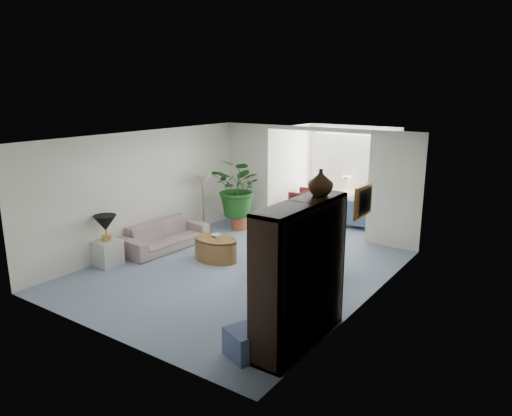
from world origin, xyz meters
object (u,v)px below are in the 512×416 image
Objects in this scene: end_table at (108,253)px; coffee_cup at (218,239)px; wingback_chair at (284,253)px; entertainment_cabinet at (300,274)px; coffee_table at (216,249)px; coffee_bowl at (217,235)px; sunroom_chair_blue at (361,212)px; sunroom_chair_maroon at (308,203)px; sunroom_table at (345,205)px; framed_picture at (364,201)px; cabinet_urn at (321,182)px; plant_pot at (239,223)px; floor_lamp at (202,181)px; table_lamp at (105,223)px; side_table_dark at (326,262)px; ottoman at (247,342)px; sofa at (165,235)px.

coffee_cup is (1.69, 1.32, 0.25)m from end_table.
entertainment_cabinet reaches higher than wingback_chair.
coffee_bowl is (-0.05, 0.10, 0.25)m from coffee_table.
sunroom_chair_maroon reaches higher than sunroom_chair_blue.
coffee_bowl is at bearing -99.22° from sunroom_table.
entertainment_cabinet reaches higher than coffee_table.
coffee_table is 1.16× the size of sunroom_chair_blue.
wingback_chair is 3.78m from sunroom_chair_blue.
framed_picture is 1.40× the size of cabinet_urn.
coffee_bowl is 0.58× the size of cabinet_urn.
framed_picture is 1.25× the size of plant_pot.
coffee_bowl is (1.40, -1.21, -0.77)m from floor_lamp.
sunroom_chair_blue is at bearing 68.66° from coffee_bowl.
table_lamp is 2.16m from coffee_bowl.
sunroom_table is (0.74, 4.57, -0.19)m from coffee_bowl.
entertainment_cabinet reaches higher than coffee_bowl.
side_table_dark reaches higher than coffee_table.
ottoman is (-0.61, -2.20, -1.52)m from framed_picture.
side_table_dark is (3.76, 1.86, -0.57)m from table_lamp.
coffee_cup is (1.60, -1.41, -0.75)m from floor_lamp.
framed_picture reaches higher than sofa.
side_table_dark is at bearing -171.89° from wingback_chair.
plant_pot is (-3.85, 3.34, -1.97)m from cabinet_urn.
side_table_dark is 0.68× the size of sunroom_chair_maroon.
floor_lamp is 0.40× the size of wingback_chair.
side_table_dark is 3.48m from plant_pot.
sunroom_chair_blue reaches higher than coffee_table.
floor_lamp is at bearing 160.45° from framed_picture.
ottoman is 0.82× the size of sunroom_table.
wingback_chair is at bearing 5.32° from coffee_table.
sunroom_table is at bearing 69.87° from table_lamp.
wingback_chair is at bearing 111.74° from ottoman.
sunroom_chair_maroon is (-2.27, 3.48, 0.09)m from side_table_dark.
coffee_table is 1.53m from wingback_chair.
cabinet_urn reaches higher than framed_picture.
sofa is 4.96× the size of plant_pot.
end_table is (-0.20, -1.35, -0.04)m from sofa.
floor_lamp is 1.40m from plant_pot.
sunroom_chair_maroon is at bearing 92.97° from coffee_cup.
wingback_chair is 1.11× the size of sunroom_chair_blue.
table_lamp is 0.78× the size of side_table_dark.
sunroom_chair_blue is 1.50m from sunroom_chair_maroon.
end_table is 0.60m from table_lamp.
coffee_cup reaches higher than end_table.
entertainment_cabinet reaches higher than sunroom_table.
table_lamp is at bearing 174.61° from sofa.
floor_lamp is (0.10, 2.74, 1.00)m from end_table.
coffee_cup is (0.20, -0.20, 0.02)m from coffee_bowl.
sunroom_chair_blue is at bearing -45.00° from sunroom_table.
coffee_cup is 0.12× the size of sunroom_chair_maroon.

